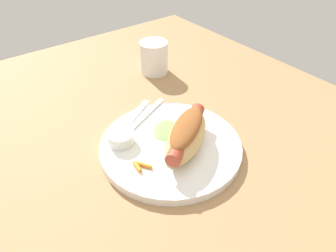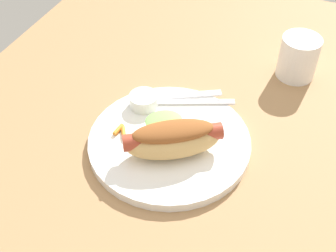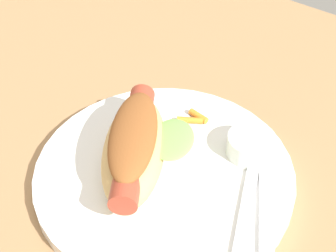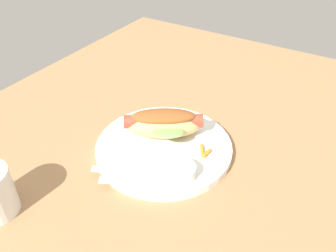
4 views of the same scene
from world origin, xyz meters
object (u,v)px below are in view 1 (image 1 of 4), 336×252
(fork, at_px, (142,118))
(drinking_cup, at_px, (154,57))
(plate, at_px, (171,146))
(carrot_garnish, at_px, (141,166))
(hot_dog, at_px, (186,134))
(knife, at_px, (131,119))
(sauce_ramekin, at_px, (121,138))

(fork, height_order, drinking_cup, drinking_cup)
(plate, xyz_separation_m, carrot_garnish, (0.02, -0.08, 0.01))
(plate, xyz_separation_m, hot_dog, (0.02, 0.02, 0.04))
(hot_dog, xyz_separation_m, knife, (-0.13, -0.04, -0.03))
(plate, height_order, fork, fork)
(plate, bearing_deg, fork, -179.21)
(knife, xyz_separation_m, carrot_garnish, (0.13, -0.06, 0.00))
(plate, xyz_separation_m, drinking_cup, (-0.27, 0.15, 0.03))
(knife, bearing_deg, sauce_ramekin, -166.48)
(hot_dog, relative_size, drinking_cup, 1.91)
(hot_dog, distance_m, fork, 0.12)
(knife, distance_m, carrot_garnish, 0.14)
(plate, bearing_deg, drinking_cup, 150.44)
(fork, bearing_deg, hot_dog, -104.91)
(hot_dog, distance_m, sauce_ramekin, 0.12)
(carrot_garnish, bearing_deg, drinking_cup, 141.17)
(plate, height_order, carrot_garnish, carrot_garnish)
(knife, relative_size, drinking_cup, 1.74)
(knife, bearing_deg, drinking_cup, 14.08)
(fork, relative_size, carrot_garnish, 4.84)
(plate, distance_m, sauce_ramekin, 0.10)
(plate, height_order, hot_dog, hot_dog)
(fork, xyz_separation_m, drinking_cup, (-0.18, 0.15, 0.02))
(plate, relative_size, fork, 1.80)
(knife, bearing_deg, plate, -108.67)
(plate, relative_size, sauce_ramekin, 5.31)
(hot_dog, height_order, fork, hot_dog)
(fork, distance_m, carrot_garnish, 0.14)
(sauce_ramekin, bearing_deg, hot_dog, 46.93)
(drinking_cup, bearing_deg, knife, -46.68)
(sauce_ramekin, bearing_deg, plate, 51.33)
(knife, height_order, carrot_garnish, carrot_garnish)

